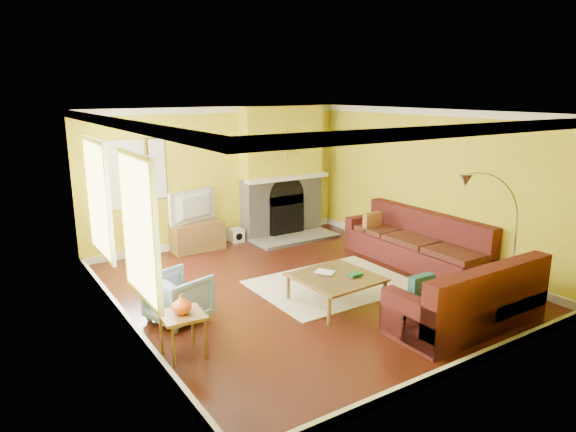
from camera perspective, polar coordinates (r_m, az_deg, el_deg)
floor at (r=8.16m, az=1.81°, el=-7.95°), size 5.50×6.00×0.02m
ceiling at (r=7.58m, az=1.97°, el=11.52°), size 5.50×6.00×0.02m
wall_back at (r=10.32m, az=-7.71°, el=4.43°), size 5.50×0.02×2.70m
wall_front at (r=5.64m, az=19.67°, el=-4.19°), size 5.50×0.02×2.70m
wall_left at (r=6.62m, az=-18.14°, el=-1.44°), size 0.02×6.00×2.70m
wall_right at (r=9.57m, az=15.61°, el=3.31°), size 0.02×6.00×2.70m
baseboard at (r=8.13m, az=1.82°, el=-7.49°), size 5.50×6.00×0.12m
crown_molding at (r=7.58m, az=1.97°, el=10.99°), size 5.50×6.00×0.12m
window_left_near at (r=7.83m, az=-20.44°, el=1.80°), size 0.06×1.22×1.72m
window_left_far at (r=6.03m, az=-16.38°, el=-1.29°), size 0.06×1.22×1.72m
window_back at (r=9.60m, az=-17.94°, el=4.39°), size 0.82×0.06×1.22m
wall_art at (r=9.79m, az=-14.30°, el=5.10°), size 0.34×0.04×1.14m
fireplace at (r=10.78m, az=-0.71°, el=4.96°), size 1.80×0.40×2.70m
mantel at (r=10.60m, az=-0.02°, el=4.25°), size 1.92×0.22×0.08m
hearth at (r=10.62m, az=0.89°, el=-2.48°), size 1.80×0.70×0.06m
sunburst at (r=10.51m, az=-0.05°, el=8.03°), size 0.70×0.04×0.70m
rug at (r=8.27m, az=5.00°, el=-7.54°), size 2.40×1.80×0.02m
sectional_sofa at (r=8.30m, az=12.27°, el=-4.49°), size 2.84×3.98×0.90m
coffee_table at (r=7.50m, az=5.31°, el=-8.14°), size 1.15×1.15×0.43m
media_console at (r=10.03m, az=-10.02°, el=-2.24°), size 1.00×0.45×0.55m
tv at (r=9.89m, az=-10.16°, el=1.02°), size 1.07×0.45×0.62m
subwoofer at (r=10.52m, az=-5.80°, el=-2.12°), size 0.27×0.27×0.27m
armchair at (r=7.08m, az=-12.08°, el=-8.79°), size 0.89×0.88×0.66m
side_table at (r=6.20m, az=-11.56°, el=-12.81°), size 0.52×0.52×0.53m
vase at (r=6.04m, az=-11.73°, el=-9.54°), size 0.29×0.29×0.24m
book at (r=7.40m, az=3.81°, el=-6.50°), size 0.31×0.34×0.03m
arc_lamp at (r=7.39m, az=21.64°, el=-2.96°), size 1.29×0.36×2.01m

